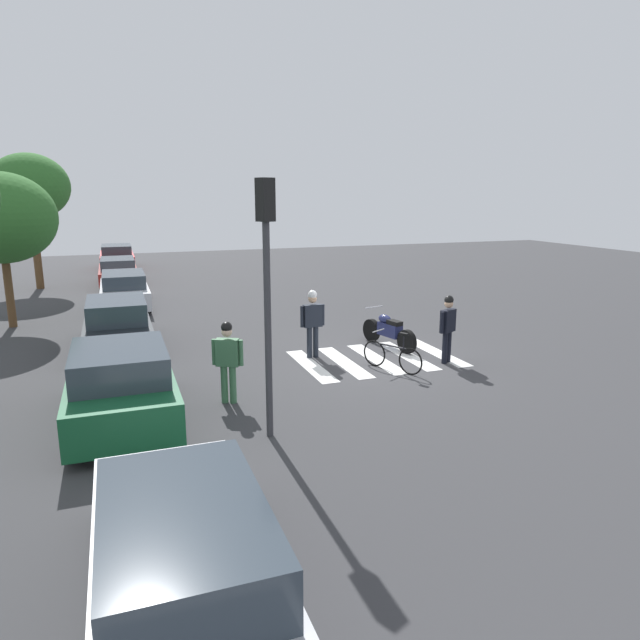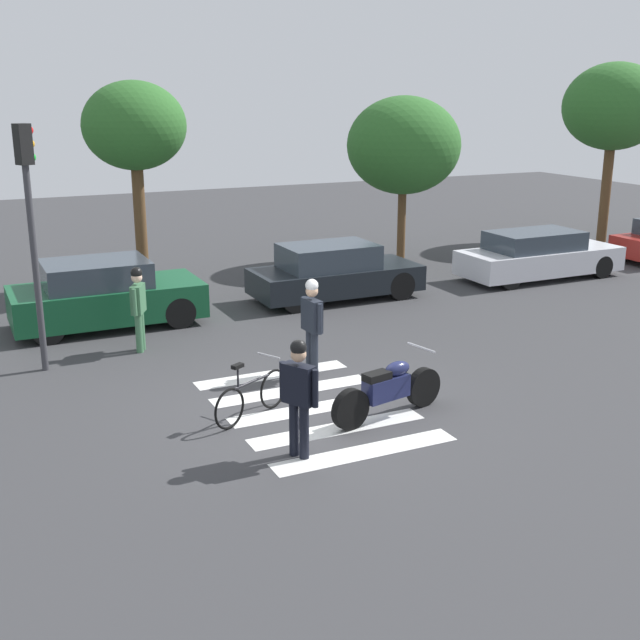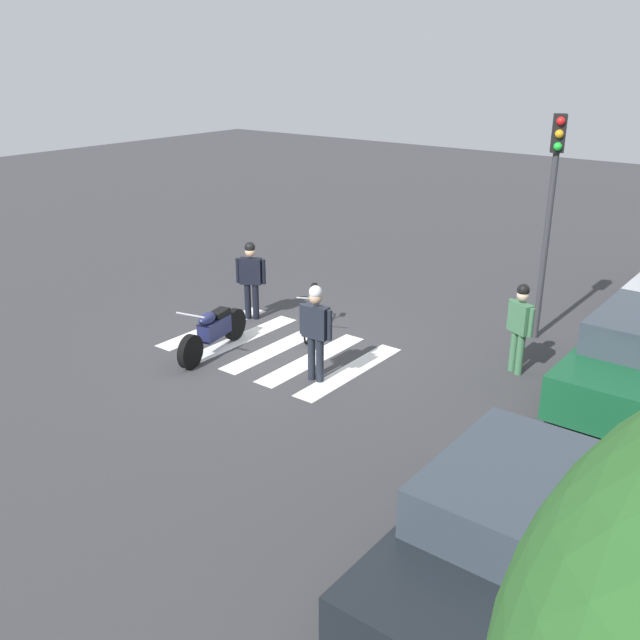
% 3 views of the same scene
% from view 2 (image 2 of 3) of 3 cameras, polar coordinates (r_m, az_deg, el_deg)
% --- Properties ---
extents(ground_plane, '(60.00, 60.00, 0.00)m').
position_cam_2_polar(ground_plane, '(13.17, -0.49, -6.34)').
color(ground_plane, '#38383A').
extents(police_motorcycle, '(2.19, 0.76, 1.04)m').
position_cam_2_polar(police_motorcycle, '(12.72, 4.88, -4.98)').
color(police_motorcycle, black).
rests_on(police_motorcycle, ground_plane).
extents(leaning_bicycle, '(1.53, 0.85, 0.99)m').
position_cam_2_polar(leaning_bicycle, '(12.72, -4.89, -5.43)').
color(leaning_bicycle, black).
rests_on(leaning_bicycle, ground_plane).
extents(officer_on_foot, '(0.40, 0.59, 1.75)m').
position_cam_2_polar(officer_on_foot, '(11.15, -1.53, -5.04)').
color(officer_on_foot, black).
rests_on(officer_on_foot, ground_plane).
extents(officer_by_motorcycle, '(0.24, 0.67, 1.79)m').
position_cam_2_polar(officer_by_motorcycle, '(14.40, -0.58, 0.01)').
color(officer_by_motorcycle, '#1E232D').
rests_on(officer_by_motorcycle, ground_plane).
extents(pedestrian_bystander, '(0.39, 0.59, 1.71)m').
position_cam_2_polar(pedestrian_bystander, '(16.14, -12.82, 1.16)').
color(pedestrian_bystander, '#3F724C').
rests_on(pedestrian_bystander, ground_plane).
extents(crosswalk_stripes, '(2.87, 4.05, 0.01)m').
position_cam_2_polar(crosswalk_stripes, '(13.17, -0.49, -6.32)').
color(crosswalk_stripes, silver).
rests_on(crosswalk_stripes, ground_plane).
extents(car_green_compact, '(4.07, 1.88, 1.48)m').
position_cam_2_polar(car_green_compact, '(18.13, -15.10, 1.73)').
color(car_green_compact, black).
rests_on(car_green_compact, ground_plane).
extents(car_black_suv, '(4.20, 1.73, 1.40)m').
position_cam_2_polar(car_black_suv, '(19.84, 0.98, 3.37)').
color(car_black_suv, black).
rests_on(car_black_suv, ground_plane).
extents(car_white_van, '(4.63, 1.70, 1.32)m').
position_cam_2_polar(car_white_van, '(22.93, 15.29, 4.45)').
color(car_white_van, black).
rests_on(car_white_van, ground_plane).
extents(traffic_light_pole, '(0.36, 0.32, 4.47)m').
position_cam_2_polar(traffic_light_pole, '(15.13, -19.93, 7.39)').
color(traffic_light_pole, '#38383D').
rests_on(traffic_light_pole, ground_plane).
extents(street_tree_mid, '(2.59, 2.59, 5.28)m').
position_cam_2_polar(street_tree_mid, '(21.05, -13.09, 13.21)').
color(street_tree_mid, brown).
rests_on(street_tree_mid, ground_plane).
extents(street_tree_far, '(3.33, 3.33, 4.89)m').
position_cam_2_polar(street_tree_far, '(24.05, 5.98, 12.26)').
color(street_tree_far, brown).
rests_on(street_tree_far, ground_plane).
extents(street_tree_end, '(3.35, 3.35, 5.94)m').
position_cam_2_polar(street_tree_end, '(28.99, 20.22, 14.03)').
color(street_tree_end, brown).
rests_on(street_tree_end, ground_plane).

